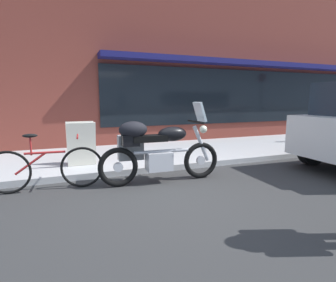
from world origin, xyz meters
The scene contains 5 objects.
ground_plane centered at (0.00, 0.00, 0.00)m, with size 80.00×80.00×0.00m, color #323232.
storefront_building centered at (7.58, 4.29, 3.29)m, with size 23.16×0.90×6.73m.
touring_motorcycle centered at (-0.09, 0.57, 0.61)m, with size 2.20×0.72×1.41m.
parked_bicycle centered at (-1.85, 0.80, 0.37)m, with size 1.78×0.48×0.93m.
sandwich_board_sign centered at (-1.22, 1.86, 0.57)m, with size 0.55×0.40×0.88m.
Camera 1 is at (-1.59, -3.82, 1.46)m, focal length 28.92 mm.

